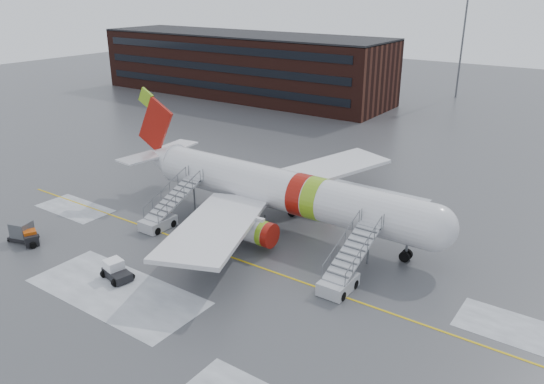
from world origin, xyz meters
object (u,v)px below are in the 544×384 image
Objects in this scene: pushback_tug at (116,271)px; uld_container at (22,232)px; airstair_fwd at (343,274)px; airstair_aft at (164,215)px; airliner at (276,189)px; baggage_tractor at (31,238)px.

uld_container reaches higher than pushback_tug.
airstair_fwd is 17.37m from pushback_tug.
airstair_fwd and airstair_aft have the same top height.
airliner is at bearing 44.25° from uld_container.
airstair_aft reaches higher than pushback_tug.
airstair_aft is (-18.87, 0.00, 0.00)m from airstair_fwd.
airstair_fwd is (10.60, -6.54, -2.35)m from airliner.
airstair_aft is at bearing 49.31° from uld_container.
uld_container is at bearing -178.14° from pushback_tug.
pushback_tug is at bearing -65.99° from airstair_aft.
airstair_fwd is at bearing 31.04° from pushback_tug.
airstair_aft is 3.12× the size of uld_container.
baggage_tractor is (-15.09, -15.87, -2.89)m from airliner.
airliner is at bearing 38.33° from airstair_aft.
baggage_tractor is (-10.82, -0.38, -0.11)m from pushback_tug.
uld_container is at bearing -160.85° from airstair_fwd.
airliner reaches higher than uld_container.
airliner is 10.80m from airstair_aft.
airliner reaches higher than airstair_fwd.
airliner is 4.55× the size of airstair_aft.
airliner is 12.68m from airstair_fwd.
airstair_fwd is at bearing -31.65° from airliner.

